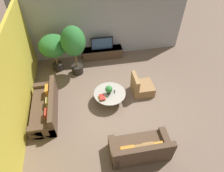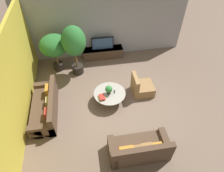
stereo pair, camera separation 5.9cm
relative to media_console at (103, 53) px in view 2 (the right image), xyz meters
The scene contains 15 objects.
ground_plane 2.95m from the media_console, 87.30° to the right, with size 24.00×24.00×0.00m, color brown.
back_wall_stone 1.30m from the media_console, 66.57° to the left, with size 7.40×0.12×3.00m, color #939399.
side_wall_left 4.34m from the media_console, 138.72° to the right, with size 0.12×7.40×3.00m, color gold.
media_console is the anchor object (origin of this frame).
television 0.52m from the media_console, 90.00° to the right, with size 1.01×0.13×0.60m.
coffee_table 2.83m from the media_console, 92.39° to the right, with size 1.18×1.18×0.44m.
couch_by_wall 3.86m from the media_console, 129.42° to the right, with size 0.84×2.16×0.84m.
couch_near_entry 5.10m from the media_console, 85.33° to the right, with size 1.81×0.84×0.84m.
armchair_wicker 2.84m from the media_console, 65.44° to the right, with size 0.80×0.76×0.86m.
potted_palm_tall 2.34m from the media_console, 165.19° to the right, with size 1.16×1.16×1.68m.
potted_palm_corner 1.98m from the media_console, 143.00° to the right, with size 0.96×0.96×2.22m.
potted_plant_tabletop 2.87m from the media_console, 93.08° to the right, with size 0.26×0.26×0.36m.
book_stack 3.06m from the media_console, 98.04° to the right, with size 0.26×0.31×0.08m.
remote_black 2.80m from the media_console, 88.61° to the right, with size 0.04×0.16×0.02m, color black.
remote_silver 2.60m from the media_console, 89.88° to the right, with size 0.04×0.16×0.02m, color gray.
Camera 2 is at (-1.00, -4.86, 5.82)m, focal length 32.00 mm.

